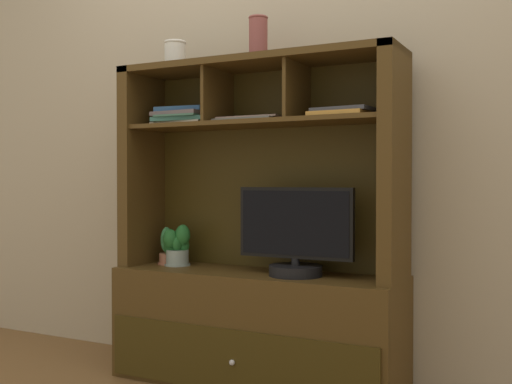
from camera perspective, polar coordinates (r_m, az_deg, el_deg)
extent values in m
cube|color=#B8A78B|center=(3.02, 2.05, 10.25)|extent=(6.00, 0.02, 2.80)
cube|color=#4A3314|center=(2.85, 0.00, -12.40)|extent=(1.31, 0.40, 0.51)
cube|color=#3A2D0D|center=(2.70, -2.10, -15.36)|extent=(1.26, 0.01, 0.27)
sphere|color=silver|center=(2.69, -2.23, -15.42)|extent=(0.02, 0.02, 0.02)
cube|color=#4A3314|center=(3.11, -10.35, 2.26)|extent=(0.06, 0.32, 0.95)
cube|color=#4A3314|center=(2.55, 12.67, 2.51)|extent=(0.06, 0.32, 0.95)
cube|color=#3A2D0D|center=(2.91, 1.37, 2.06)|extent=(1.25, 0.02, 0.92)
cube|color=#4A3314|center=(2.82, 0.00, 11.79)|extent=(1.31, 0.32, 0.03)
cube|color=#4A3314|center=(2.78, 0.00, 6.30)|extent=(1.19, 0.29, 0.02)
cube|color=#4A3314|center=(2.89, -3.55, 8.75)|extent=(0.02, 0.27, 0.25)
cube|color=#4A3314|center=(2.71, 3.79, 9.26)|extent=(0.02, 0.27, 0.25)
cylinder|color=black|center=(2.68, 3.66, -7.23)|extent=(0.23, 0.23, 0.05)
cylinder|color=black|center=(2.67, 3.66, -6.43)|extent=(0.04, 0.04, 0.03)
cube|color=black|center=(2.66, 3.66, -2.85)|extent=(0.52, 0.03, 0.30)
cube|color=black|center=(2.64, 3.53, -2.87)|extent=(0.49, 0.00, 0.27)
cylinder|color=#8E9E96|center=(3.01, -7.26, -6.02)|extent=(0.11, 0.11, 0.08)
cylinder|color=#8E9E96|center=(3.02, -7.26, -6.65)|extent=(0.12, 0.12, 0.01)
ellipsoid|color=#216329|center=(2.98, -6.77, -3.94)|extent=(0.07, 0.07, 0.10)
ellipsoid|color=#216329|center=(3.02, -6.86, -4.90)|extent=(0.08, 0.06, 0.08)
ellipsoid|color=#216329|center=(3.02, -7.15, -4.27)|extent=(0.05, 0.08, 0.09)
ellipsoid|color=#216329|center=(3.03, -7.80, -4.86)|extent=(0.08, 0.06, 0.12)
ellipsoid|color=#216329|center=(2.99, -7.91, -4.27)|extent=(0.07, 0.06, 0.09)
ellipsoid|color=#216329|center=(2.99, -7.23, -4.71)|extent=(0.04, 0.06, 0.08)
cylinder|color=#AB694F|center=(3.07, -7.92, -6.10)|extent=(0.10, 0.10, 0.05)
cylinder|color=#AB694F|center=(3.07, -7.92, -6.52)|extent=(0.12, 0.12, 0.01)
ellipsoid|color=#37864B|center=(3.03, -7.46, -4.48)|extent=(0.08, 0.08, 0.09)
ellipsoid|color=#37864B|center=(3.08, -7.68, -5.01)|extent=(0.06, 0.08, 0.09)
ellipsoid|color=#37864B|center=(3.06, -8.23, -4.38)|extent=(0.05, 0.07, 0.13)
ellipsoid|color=#37864B|center=(3.04, -8.08, -4.36)|extent=(0.06, 0.05, 0.06)
cube|color=beige|center=(2.99, -6.61, 6.26)|extent=(0.29, 0.19, 0.01)
cube|color=#407B6D|center=(2.98, -6.54, 6.62)|extent=(0.29, 0.20, 0.02)
cube|color=#467863|center=(2.99, -6.56, 6.89)|extent=(0.23, 0.22, 0.01)
cube|color=slate|center=(3.00, -6.68, 7.12)|extent=(0.27, 0.21, 0.02)
cube|color=#2D568A|center=(3.00, -6.70, 7.52)|extent=(0.26, 0.18, 0.02)
cube|color=slate|center=(2.79, -0.58, 6.63)|extent=(0.31, 0.20, 0.01)
cube|color=gray|center=(2.79, -0.29, 6.83)|extent=(0.30, 0.16, 0.01)
cube|color=gold|center=(2.60, 7.89, 7.07)|extent=(0.24, 0.22, 0.02)
cube|color=#3F414A|center=(2.61, 8.21, 7.44)|extent=(0.26, 0.21, 0.02)
cylinder|color=brown|center=(2.86, 0.21, 13.83)|extent=(0.08, 0.08, 0.18)
torus|color=brown|center=(2.88, 0.21, 15.74)|extent=(0.09, 0.09, 0.01)
cylinder|color=silver|center=(3.04, -7.46, 12.34)|extent=(0.10, 0.10, 0.11)
torus|color=silver|center=(3.05, -7.47, 13.48)|extent=(0.10, 0.10, 0.01)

